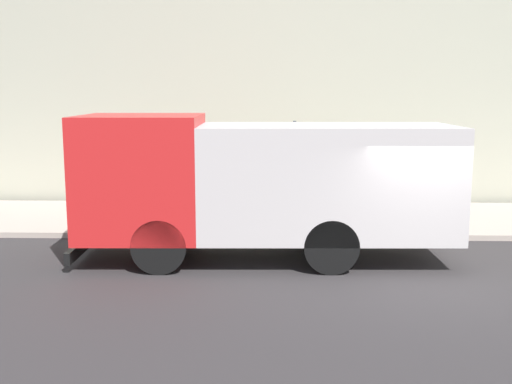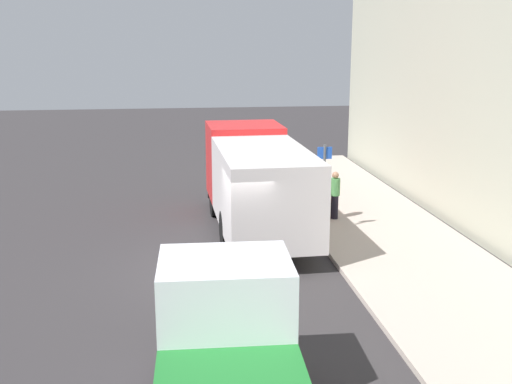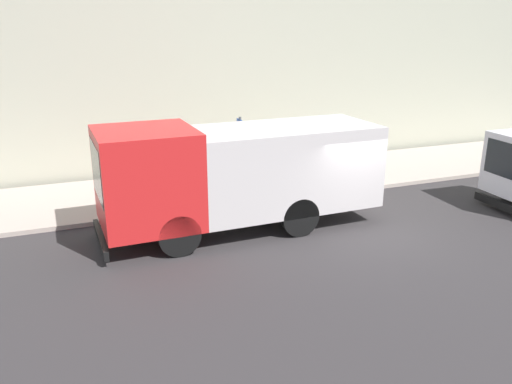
% 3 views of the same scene
% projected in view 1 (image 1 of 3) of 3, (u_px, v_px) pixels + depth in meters
% --- Properties ---
extents(ground, '(80.00, 80.00, 0.00)m').
position_uv_depth(ground, '(431.00, 278.00, 11.70)').
color(ground, '#322F30').
extents(sidewalk, '(4.35, 30.00, 0.13)m').
position_uv_depth(sidewalk, '(383.00, 219.00, 16.79)').
color(sidewalk, '#B3A499').
rests_on(sidewalk, ground).
extents(building_facade, '(0.50, 30.00, 9.39)m').
position_uv_depth(building_facade, '(373.00, 51.00, 18.67)').
color(building_facade, '#B5B59E').
rests_on(building_facade, ground).
extents(large_utility_truck, '(2.65, 7.84, 3.03)m').
position_uv_depth(large_utility_truck, '(262.00, 180.00, 12.82)').
color(large_utility_truck, red).
rests_on(large_utility_truck, ground).
extents(pedestrian_walking, '(0.44, 0.44, 1.56)m').
position_uv_depth(pedestrian_walking, '(237.00, 193.00, 15.59)').
color(pedestrian_walking, black).
rests_on(pedestrian_walking, sidewalk).
extents(street_sign_post, '(0.44, 0.08, 2.68)m').
position_uv_depth(street_sign_post, '(294.00, 167.00, 14.71)').
color(street_sign_post, '#4C5156').
rests_on(street_sign_post, sidewalk).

